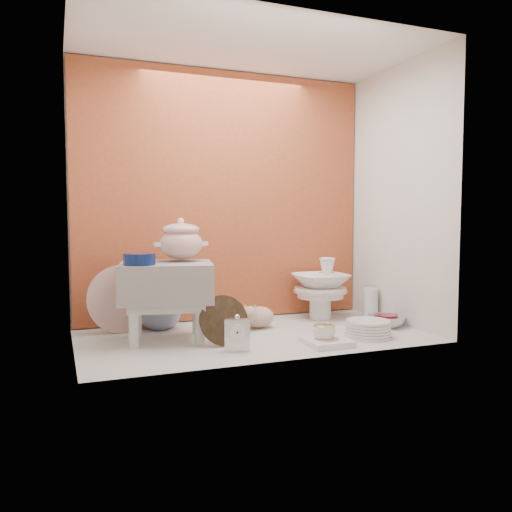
{
  "coord_description": "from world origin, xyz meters",
  "views": [
    {
      "loc": [
        -0.97,
        -2.52,
        0.62
      ],
      "look_at": [
        0.02,
        0.02,
        0.42
      ],
      "focal_mm": 36.38,
      "sensor_mm": 36.0,
      "label": 1
    }
  ],
  "objects": [
    {
      "name": "ground",
      "position": [
        0.0,
        0.0,
        0.0
      ],
      "size": [
        1.8,
        1.8,
        0.0
      ],
      "primitive_type": "plane",
      "color": "silver",
      "rests_on": "ground"
    },
    {
      "name": "niche_shell",
      "position": [
        0.0,
        0.18,
        0.93
      ],
      "size": [
        1.86,
        1.03,
        1.53
      ],
      "color": "#B7492D",
      "rests_on": "ground"
    },
    {
      "name": "step_stool",
      "position": [
        -0.45,
        0.06,
        0.2
      ],
      "size": [
        0.52,
        0.47,
        0.4
      ],
      "primitive_type": null,
      "rotation": [
        0.0,
        0.0,
        -0.21
      ],
      "color": "silver",
      "rests_on": "ground"
    },
    {
      "name": "soup_tureen",
      "position": [
        -0.36,
        0.12,
        0.51
      ],
      "size": [
        0.29,
        0.29,
        0.23
      ],
      "primitive_type": null,
      "rotation": [
        0.0,
        0.0,
        0.08
      ],
      "color": "white",
      "rests_on": "step_stool"
    },
    {
      "name": "cobalt_bowl",
      "position": [
        -0.59,
        -0.02,
        0.42
      ],
      "size": [
        0.16,
        0.16,
        0.06
      ],
      "primitive_type": "cylinder",
      "rotation": [
        0.0,
        0.0,
        -0.04
      ],
      "color": "#0A184E",
      "rests_on": "step_stool"
    },
    {
      "name": "floral_platter",
      "position": [
        -0.64,
        0.33,
        0.18
      ],
      "size": [
        0.37,
        0.09,
        0.37
      ],
      "primitive_type": null,
      "rotation": [
        0.0,
        0.0,
        0.12
      ],
      "color": "silver",
      "rests_on": "ground"
    },
    {
      "name": "blue_white_vase",
      "position": [
        -0.43,
        0.37,
        0.13
      ],
      "size": [
        0.32,
        0.32,
        0.26
      ],
      "primitive_type": "imported",
      "rotation": [
        0.0,
        0.0,
        0.35
      ],
      "color": "white",
      "rests_on": "ground"
    },
    {
      "name": "lacquer_tray",
      "position": [
        -0.21,
        -0.13,
        0.12
      ],
      "size": [
        0.26,
        0.12,
        0.24
      ],
      "primitive_type": null,
      "rotation": [
        0.0,
        0.0,
        0.08
      ],
      "color": "black",
      "rests_on": "ground"
    },
    {
      "name": "mantel_clock",
      "position": [
        -0.19,
        -0.27,
        0.09
      ],
      "size": [
        0.12,
        0.07,
        0.17
      ],
      "primitive_type": "cube",
      "rotation": [
        0.0,
        0.0,
        -0.31
      ],
      "color": "silver",
      "rests_on": "ground"
    },
    {
      "name": "plush_pig",
      "position": [
        0.09,
        0.16,
        0.07
      ],
      "size": [
        0.24,
        0.18,
        0.13
      ],
      "primitive_type": "ellipsoid",
      "rotation": [
        0.0,
        0.0,
        0.13
      ],
      "color": "tan",
      "rests_on": "ground"
    },
    {
      "name": "teacup_saucer",
      "position": [
        0.25,
        -0.3,
        0.01
      ],
      "size": [
        0.2,
        0.2,
        0.01
      ],
      "primitive_type": "cylinder",
      "rotation": [
        0.0,
        0.0,
        -0.05
      ],
      "color": "white",
      "rests_on": "ground"
    },
    {
      "name": "gold_rim_teacup",
      "position": [
        0.25,
        -0.3,
        0.06
      ],
      "size": [
        0.12,
        0.12,
        0.09
      ],
      "primitive_type": "imported",
      "rotation": [
        0.0,
        0.0,
        -0.07
      ],
      "color": "white",
      "rests_on": "teacup_saucer"
    },
    {
      "name": "lattice_dish",
      "position": [
        0.26,
        -0.32,
        0.01
      ],
      "size": [
        0.21,
        0.21,
        0.03
      ],
      "primitive_type": "cube",
      "rotation": [
        0.0,
        0.0,
        -0.01
      ],
      "color": "white",
      "rests_on": "ground"
    },
    {
      "name": "dinner_plate_stack",
      "position": [
        0.54,
        -0.25,
        0.04
      ],
      "size": [
        0.26,
        0.26,
        0.09
      ],
      "primitive_type": "cylinder",
      "rotation": [
        0.0,
        0.0,
        -0.06
      ],
      "color": "white",
      "rests_on": "ground"
    },
    {
      "name": "crystal_bowl",
      "position": [
        0.78,
        -0.07,
        0.03
      ],
      "size": [
        0.23,
        0.23,
        0.07
      ],
      "primitive_type": "imported",
      "rotation": [
        0.0,
        0.0,
        0.07
      ],
      "color": "silver",
      "rests_on": "ground"
    },
    {
      "name": "clear_glass_vase",
      "position": [
        0.84,
        0.18,
        0.09
      ],
      "size": [
        0.1,
        0.1,
        0.19
      ],
      "primitive_type": "cylinder",
      "rotation": [
        0.0,
        0.0,
        -0.09
      ],
      "color": "silver",
      "rests_on": "ground"
    },
    {
      "name": "porcelain_tower",
      "position": [
        0.54,
        0.28,
        0.19
      ],
      "size": [
        0.42,
        0.42,
        0.38
      ],
      "primitive_type": null,
      "rotation": [
        0.0,
        0.0,
        0.34
      ],
      "color": "white",
      "rests_on": "ground"
    }
  ]
}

